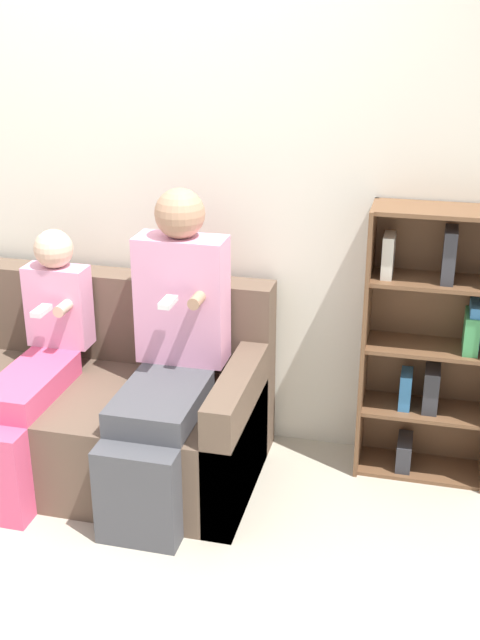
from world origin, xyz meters
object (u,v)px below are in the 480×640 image
object	(u,v)px
adult_seated	(169,348)
child_seated	(34,365)
bookshelf	(432,344)
couch	(72,405)

from	to	relation	value
adult_seated	child_seated	size ratio (longest dim) A/B	1.21
child_seated	bookshelf	distance (m)	1.75
couch	bookshelf	xyz separation A→B (m)	(1.60, 0.31, 0.34)
bookshelf	couch	bearing A→B (deg)	-168.85
adult_seated	bookshelf	distance (m)	1.15
adult_seated	child_seated	xyz separation A→B (m)	(-0.61, -0.06, -0.12)
couch	child_seated	world-z (taller)	child_seated
child_seated	couch	bearing A→B (deg)	57.80
adult_seated	bookshelf	xyz separation A→B (m)	(1.08, 0.40, -0.04)
couch	adult_seated	size ratio (longest dim) A/B	1.36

